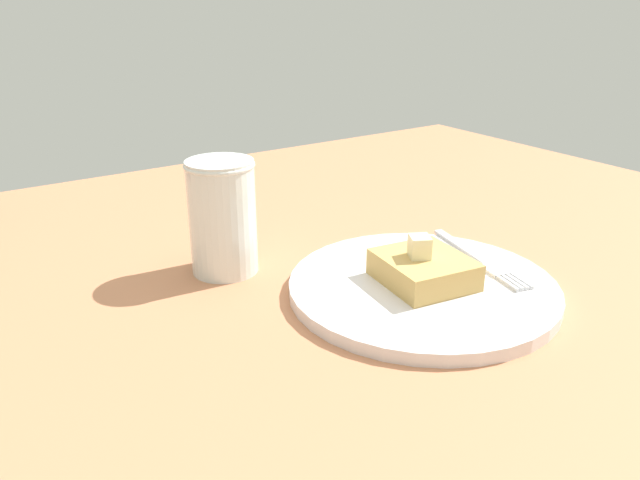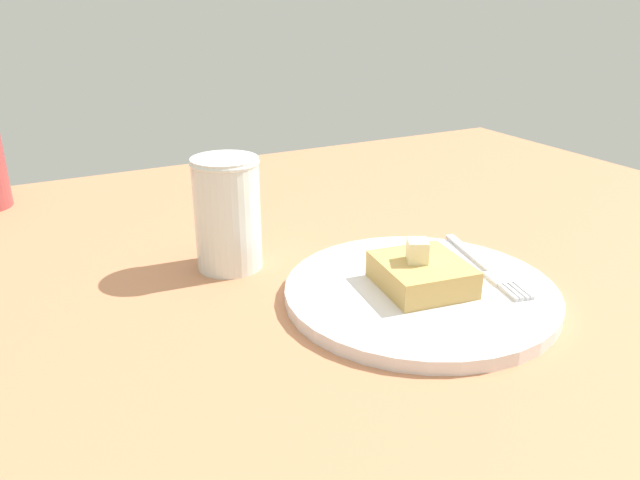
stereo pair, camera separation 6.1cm
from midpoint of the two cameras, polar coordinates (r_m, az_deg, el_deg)
table_surface at (r=63.66cm, az=12.31°, el=-5.47°), size 113.40×113.40×2.81cm
plate at (r=60.47cm, az=12.06°, el=-4.72°), size 25.79×25.79×1.26cm
toast_slice_center at (r=59.68cm, az=12.19°, el=-3.14°), size 8.84×9.43×2.61cm
butter_pat_primary at (r=58.72cm, az=11.86°, el=-1.03°), size 2.63×2.71×2.08cm
fork at (r=65.35cm, az=17.72°, el=-2.53°), size 5.23×15.88×0.36cm
syrup_jar at (r=64.45cm, az=-5.78°, el=2.14°), size 7.06×7.06×11.81cm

